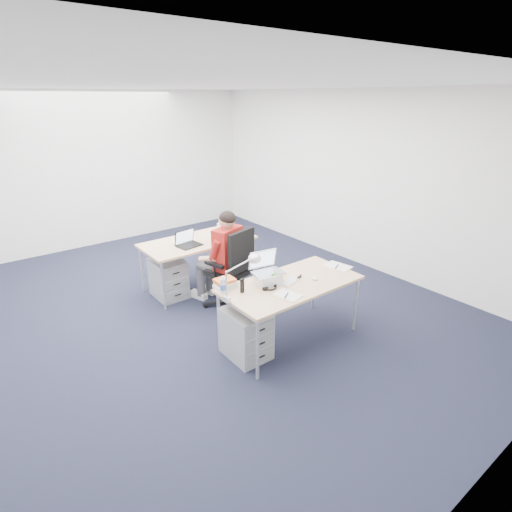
% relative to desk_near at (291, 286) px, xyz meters
% --- Properties ---
extents(floor, '(7.00, 7.00, 0.00)m').
position_rel_desk_near_xyz_m(floor, '(-0.49, 1.22, -0.68)').
color(floor, black).
rests_on(floor, ground).
extents(room, '(6.02, 7.02, 2.80)m').
position_rel_desk_near_xyz_m(room, '(-0.49, 1.22, 1.03)').
color(room, white).
rests_on(room, ground).
extents(desk_near, '(1.60, 0.80, 0.73)m').
position_rel_desk_near_xyz_m(desk_near, '(0.00, 0.00, 0.00)').
color(desk_near, tan).
rests_on(desk_near, ground).
extents(desk_far, '(1.60, 0.80, 0.73)m').
position_rel_desk_near_xyz_m(desk_far, '(-0.11, 1.88, 0.00)').
color(desk_far, tan).
rests_on(desk_far, ground).
extents(office_chair, '(0.85, 0.85, 1.12)m').
position_rel_desk_near_xyz_m(office_chair, '(-0.09, 1.09, -0.37)').
color(office_chair, black).
rests_on(office_chair, ground).
extents(seated_person, '(0.55, 0.78, 1.32)m').
position_rel_desk_near_xyz_m(seated_person, '(-0.13, 1.26, -0.02)').
color(seated_person, '#A21C17').
rests_on(seated_person, ground).
extents(drawer_pedestal_near, '(0.40, 0.50, 0.55)m').
position_rel_desk_near_xyz_m(drawer_pedestal_near, '(-0.60, 0.05, -0.41)').
color(drawer_pedestal_near, '#AEB2B4').
rests_on(drawer_pedestal_near, ground).
extents(drawer_pedestal_far, '(0.40, 0.50, 0.55)m').
position_rel_desk_near_xyz_m(drawer_pedestal_far, '(-0.63, 1.86, -0.41)').
color(drawer_pedestal_far, '#AEB2B4').
rests_on(drawer_pedestal_far, ground).
extents(silver_laptop, '(0.37, 0.32, 0.35)m').
position_rel_desk_near_xyz_m(silver_laptop, '(-0.22, 0.14, 0.22)').
color(silver_laptop, silver).
rests_on(silver_laptop, desk_near).
extents(wireless_keyboard, '(0.27, 0.17, 0.01)m').
position_rel_desk_near_xyz_m(wireless_keyboard, '(0.01, 0.01, 0.05)').
color(wireless_keyboard, white).
rests_on(wireless_keyboard, desk_near).
extents(computer_mouse, '(0.06, 0.09, 0.03)m').
position_rel_desk_near_xyz_m(computer_mouse, '(0.26, -0.11, 0.06)').
color(computer_mouse, white).
rests_on(computer_mouse, desk_near).
extents(headphones, '(0.21, 0.17, 0.03)m').
position_rel_desk_near_xyz_m(headphones, '(-0.27, 0.04, 0.06)').
color(headphones, black).
rests_on(headphones, desk_near).
extents(can_koozie, '(0.09, 0.09, 0.11)m').
position_rel_desk_near_xyz_m(can_koozie, '(-0.21, 0.16, 0.10)').
color(can_koozie, '#12143A').
rests_on(can_koozie, desk_near).
extents(water_bottle, '(0.08, 0.08, 0.20)m').
position_rel_desk_near_xyz_m(water_bottle, '(-0.75, 0.24, 0.15)').
color(water_bottle, silver).
rests_on(water_bottle, desk_near).
extents(bear_figurine, '(0.10, 0.08, 0.16)m').
position_rel_desk_near_xyz_m(bear_figurine, '(-0.21, 0.06, 0.12)').
color(bear_figurine, '#247C21').
rests_on(bear_figurine, desk_near).
extents(book_stack, '(0.27, 0.23, 0.10)m').
position_rel_desk_near_xyz_m(book_stack, '(-0.65, 0.35, 0.10)').
color(book_stack, silver).
rests_on(book_stack, desk_near).
extents(cordless_phone, '(0.05, 0.04, 0.16)m').
position_rel_desk_near_xyz_m(cordless_phone, '(-0.57, 0.14, 0.13)').
color(cordless_phone, black).
rests_on(cordless_phone, desk_near).
extents(papers_left, '(0.25, 0.31, 0.01)m').
position_rel_desk_near_xyz_m(papers_left, '(-0.25, -0.22, 0.05)').
color(papers_left, '#F5D28E').
rests_on(papers_left, desk_near).
extents(papers_right, '(0.27, 0.34, 0.01)m').
position_rel_desk_near_xyz_m(papers_right, '(0.75, -0.03, 0.05)').
color(papers_right, '#F5D28E').
rests_on(papers_right, desk_near).
extents(sunglasses, '(0.12, 0.09, 0.03)m').
position_rel_desk_near_xyz_m(sunglasses, '(0.15, 0.02, 0.06)').
color(sunglasses, black).
rests_on(sunglasses, desk_near).
extents(desk_lamp, '(0.41, 0.16, 0.46)m').
position_rel_desk_near_xyz_m(desk_lamp, '(-0.68, 0.07, 0.28)').
color(desk_lamp, silver).
rests_on(desk_lamp, desk_near).
extents(dark_laptop, '(0.36, 0.35, 0.23)m').
position_rel_desk_near_xyz_m(dark_laptop, '(-0.32, 1.74, 0.16)').
color(dark_laptop, black).
rests_on(dark_laptop, desk_far).
extents(far_cup, '(0.08, 0.08, 0.10)m').
position_rel_desk_near_xyz_m(far_cup, '(0.42, 2.11, 0.10)').
color(far_cup, white).
rests_on(far_cup, desk_far).
extents(far_papers, '(0.25, 0.34, 0.01)m').
position_rel_desk_near_xyz_m(far_papers, '(-0.34, 1.87, 0.05)').
color(far_papers, white).
rests_on(far_papers, desk_far).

